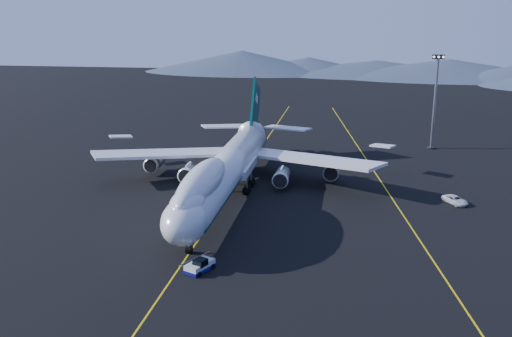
% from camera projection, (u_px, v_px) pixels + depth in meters
% --- Properties ---
extents(ground, '(500.00, 500.00, 0.00)m').
position_uv_depth(ground, '(227.00, 197.00, 108.03)').
color(ground, black).
rests_on(ground, ground).
extents(taxiway_line_main, '(0.25, 220.00, 0.01)m').
position_uv_depth(taxiway_line_main, '(227.00, 197.00, 108.03)').
color(taxiway_line_main, gold).
rests_on(taxiway_line_main, ground).
extents(taxiway_line_side, '(28.08, 198.09, 0.01)m').
position_uv_depth(taxiway_line_side, '(386.00, 189.00, 112.86)').
color(taxiway_line_side, gold).
rests_on(taxiway_line_side, ground).
extents(boeing_747, '(59.62, 72.43, 19.37)m').
position_uv_depth(boeing_747, '(227.00, 168.00, 106.53)').
color(boeing_747, silver).
rests_on(boeing_747, ground).
extents(pushback_tug, '(3.86, 4.94, 1.92)m').
position_uv_depth(pushback_tug, '(200.00, 266.00, 77.10)').
color(pushback_tug, silver).
rests_on(pushback_tug, ground).
extents(service_van, '(4.78, 5.69, 1.45)m').
position_uv_depth(service_van, '(455.00, 200.00, 104.11)').
color(service_van, white).
rests_on(service_van, ground).
extents(floodlight_mast, '(2.94, 2.21, 23.80)m').
position_uv_depth(floodlight_mast, '(435.00, 102.00, 143.67)').
color(floodlight_mast, black).
rests_on(floodlight_mast, ground).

